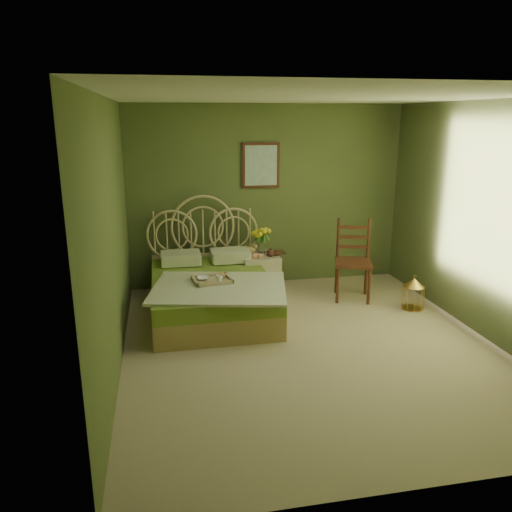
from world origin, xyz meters
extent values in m
plane|color=tan|center=(0.00, 0.00, 0.00)|extent=(4.50, 4.50, 0.00)
plane|color=silver|center=(0.00, 0.00, 2.60)|extent=(4.50, 4.50, 0.00)
plane|color=#576233|center=(0.00, 2.25, 1.30)|extent=(4.00, 0.00, 4.00)
plane|color=#576233|center=(-2.00, 0.00, 1.30)|extent=(0.00, 4.50, 4.50)
plane|color=#576233|center=(2.00, 0.00, 1.30)|extent=(0.00, 4.50, 4.50)
cube|color=#3E1E10|center=(-0.10, 2.23, 1.75)|extent=(0.54, 0.03, 0.64)
cube|color=beige|center=(-0.10, 2.21, 1.75)|extent=(0.46, 0.01, 0.56)
cube|color=tan|center=(-0.96, 1.10, 0.15)|extent=(1.45, 1.94, 0.29)
cube|color=olive|center=(-0.96, 1.10, 0.39)|extent=(1.45, 1.94, 0.19)
cube|color=beige|center=(-0.91, 0.66, 0.50)|extent=(1.73, 1.45, 0.03)
cube|color=beige|center=(-1.30, 1.78, 0.57)|extent=(0.53, 0.39, 0.15)
cube|color=beige|center=(-0.62, 1.78, 0.57)|extent=(0.53, 0.39, 0.15)
cube|color=#C7B785|center=(-0.97, 0.87, 0.50)|extent=(0.49, 0.41, 0.04)
ellipsoid|color=#B77A38|center=(-0.85, 0.96, 0.55)|extent=(0.12, 0.07, 0.05)
cube|color=beige|center=(-0.20, 1.77, 0.28)|extent=(0.51, 0.51, 0.56)
cylinder|color=silver|center=(-0.15, 1.90, 0.65)|extent=(0.10, 0.10, 0.18)
ellipsoid|color=tan|center=(-0.34, 1.88, 0.61)|extent=(0.21, 0.11, 0.10)
sphere|color=#FE9163|center=(-0.30, 1.62, 0.59)|extent=(0.07, 0.07, 0.07)
sphere|color=#FE9163|center=(-0.23, 1.60, 0.59)|extent=(0.07, 0.07, 0.07)
cube|color=#3E1E10|center=(0.99, 1.31, 0.51)|extent=(0.60, 0.60, 0.05)
cylinder|color=#3E1E10|center=(0.79, 1.10, 0.26)|extent=(0.04, 0.04, 0.51)
cylinder|color=#3E1E10|center=(1.20, 1.10, 0.26)|extent=(0.04, 0.04, 0.51)
cylinder|color=#3E1E10|center=(0.79, 1.51, 0.26)|extent=(0.04, 0.04, 0.51)
cylinder|color=#3E1E10|center=(1.20, 1.51, 0.26)|extent=(0.04, 0.04, 0.51)
cube|color=#3E1E10|center=(0.99, 1.51, 0.80)|extent=(0.40, 0.17, 0.57)
cylinder|color=gold|center=(1.63, 0.79, 0.01)|extent=(0.27, 0.27, 0.01)
cylinder|color=gold|center=(1.63, 0.79, 0.15)|extent=(0.27, 0.27, 0.30)
cone|color=gold|center=(1.63, 0.79, 0.36)|extent=(0.27, 0.27, 0.11)
imported|color=#381E0F|center=(-0.02, 1.79, 0.57)|extent=(0.19, 0.25, 0.02)
imported|color=#472819|center=(-0.02, 1.79, 0.59)|extent=(0.23, 0.26, 0.02)
imported|color=white|center=(-1.07, 0.92, 0.54)|extent=(0.17, 0.17, 0.04)
imported|color=white|center=(-0.89, 0.81, 0.56)|extent=(0.09, 0.09, 0.08)
camera|label=1|loc=(-1.54, -4.79, 2.41)|focal=35.00mm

